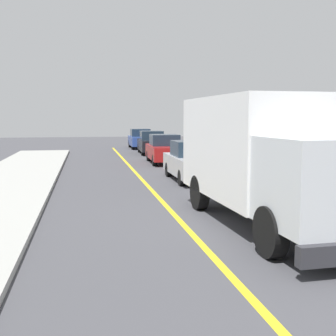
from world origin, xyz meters
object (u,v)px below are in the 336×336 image
parked_van_across (332,178)px  parked_car_furthest (140,139)px  parked_car_far (152,143)px  box_truck (264,154)px  parked_car_mid (165,150)px  parked_car_near (193,162)px

parked_van_across → parked_car_furthest: bearing=96.5°
parked_car_far → parked_car_furthest: bearing=91.1°
box_truck → parked_car_mid: size_ratio=1.64×
parked_van_across → parked_car_near: bearing=119.0°
parked_car_far → parked_car_furthest: size_ratio=1.01×
parked_car_near → parked_car_mid: size_ratio=0.99×
parked_car_far → parked_car_mid: bearing=-92.0°
parked_car_near → parked_car_mid: 7.15m
parked_car_near → parked_car_mid: (0.08, 7.15, 0.00)m
parked_car_near → parked_car_furthest: (0.21, 19.69, 0.00)m
parked_car_near → parked_car_far: (0.32, 13.83, 0.00)m
box_truck → parked_car_near: box_truck is taller
box_truck → parked_van_across: box_truck is taller
box_truck → parked_car_near: (0.11, 7.76, -0.97)m
parked_van_across → parked_car_far: bearing=98.1°
parked_car_far → parked_car_furthest: 5.86m
parked_car_far → parked_van_across: 19.63m
parked_car_far → box_truck: bearing=-91.1°
box_truck → parked_car_far: box_truck is taller
parked_car_mid → parked_car_far: 6.68m
parked_car_near → box_truck: bearing=-90.8°
parked_car_far → parked_car_furthest: same height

